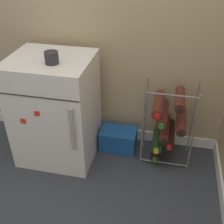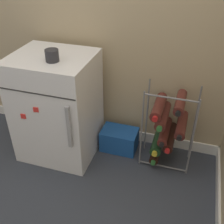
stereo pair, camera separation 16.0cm
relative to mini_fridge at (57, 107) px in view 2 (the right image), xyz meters
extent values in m
plane|color=#333842|center=(0.37, -0.35, -0.41)|extent=(14.00, 14.00, 0.00)
cube|color=white|center=(0.37, 0.30, -0.36)|extent=(6.72, 0.01, 0.09)
cube|color=white|center=(0.00, 0.00, 0.00)|extent=(0.56, 0.49, 0.82)
cube|color=#2D2D2D|center=(0.00, -0.25, 0.25)|extent=(0.55, 0.00, 0.01)
cube|color=#9E9EA3|center=(0.22, -0.26, 0.04)|extent=(0.02, 0.02, 0.32)
cube|color=red|center=(-0.02, -0.25, 0.12)|extent=(0.04, 0.01, 0.04)
cube|color=red|center=(-0.13, -0.25, 0.05)|extent=(0.04, 0.01, 0.04)
cylinder|color=slate|center=(0.65, 0.02, -0.09)|extent=(0.01, 0.01, 0.64)
cylinder|color=slate|center=(1.01, 0.02, -0.09)|extent=(0.01, 0.01, 0.64)
cylinder|color=slate|center=(0.65, 0.21, -0.09)|extent=(0.01, 0.01, 0.64)
cylinder|color=slate|center=(1.01, 0.21, -0.09)|extent=(0.01, 0.01, 0.64)
cylinder|color=slate|center=(0.83, 0.02, -0.39)|extent=(0.36, 0.01, 0.01)
cylinder|color=slate|center=(0.83, 0.02, 0.21)|extent=(0.36, 0.01, 0.01)
cylinder|color=black|center=(0.76, 0.12, -0.33)|extent=(0.07, 0.26, 0.07)
cylinder|color=#2D7033|center=(0.76, -0.03, -0.33)|extent=(0.03, 0.02, 0.03)
cylinder|color=#19381E|center=(0.76, 0.12, -0.24)|extent=(0.08, 0.26, 0.08)
cylinder|color=gold|center=(0.76, -0.02, -0.24)|extent=(0.04, 0.02, 0.04)
cylinder|color=black|center=(0.85, 0.12, -0.17)|extent=(0.07, 0.30, 0.07)
cylinder|color=red|center=(0.85, -0.05, -0.17)|extent=(0.03, 0.02, 0.03)
cylinder|color=#56231E|center=(0.81, 0.12, -0.13)|extent=(0.07, 0.30, 0.07)
cylinder|color=black|center=(0.81, -0.05, -0.13)|extent=(0.03, 0.02, 0.03)
cylinder|color=#56231E|center=(0.92, 0.12, -0.05)|extent=(0.07, 0.28, 0.07)
cylinder|color=black|center=(0.92, -0.04, -0.05)|extent=(0.04, 0.02, 0.04)
cylinder|color=#56231E|center=(0.78, 0.12, 0.00)|extent=(0.08, 0.30, 0.08)
cylinder|color=#2D7033|center=(0.78, -0.05, 0.00)|extent=(0.04, 0.02, 0.04)
cylinder|color=#56231E|center=(0.74, 0.12, 0.07)|extent=(0.08, 0.29, 0.08)
cylinder|color=red|center=(0.74, -0.04, 0.07)|extent=(0.04, 0.02, 0.04)
cylinder|color=#56231E|center=(0.88, 0.12, 0.14)|extent=(0.07, 0.27, 0.07)
cylinder|color=black|center=(0.88, -0.03, 0.14)|extent=(0.03, 0.02, 0.03)
cube|color=#194C9E|center=(0.45, 0.15, -0.32)|extent=(0.29, 0.19, 0.18)
cylinder|color=#28282D|center=(0.05, -0.08, 0.45)|extent=(0.09, 0.09, 0.08)
camera|label=1|loc=(0.78, -1.62, 1.13)|focal=45.00mm
camera|label=2|loc=(0.93, -1.58, 1.13)|focal=45.00mm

